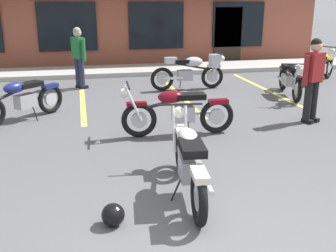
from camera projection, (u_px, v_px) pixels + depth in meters
name	position (u px, v px, depth m)	size (l,w,h in m)	color
ground_plane	(161.00, 147.00, 6.86)	(80.00, 80.00, 0.00)	#515154
sidewalk_kerb	(118.00, 71.00, 13.78)	(22.00, 1.80, 0.14)	#A8A59E
brick_storefront_building	(107.00, 13.00, 17.02)	(16.10, 6.00, 3.63)	brown
painted_stall_lines	(132.00, 96.00, 10.44)	(7.58, 4.80, 0.01)	#DBCC4C
motorcycle_foreground_classic	(189.00, 160.00, 5.09)	(0.69, 2.11, 0.98)	black
motorcycle_red_sportbike	(321.00, 67.00, 12.12)	(1.76, 1.53, 0.98)	black
motorcycle_black_cruiser	(21.00, 99.00, 8.19)	(1.67, 1.63, 0.98)	black
motorcycle_silver_naked	(192.00, 70.00, 11.11)	(2.11, 0.66, 0.98)	black
motorcycle_blue_standard	(290.00, 78.00, 10.32)	(0.86, 2.07, 0.98)	black
motorcycle_green_cafe_racer	(177.00, 111.00, 7.34)	(2.11, 0.66, 0.98)	black
person_in_black_shirt	(79.00, 54.00, 11.09)	(0.41, 0.57, 1.68)	black
person_near_building	(313.00, 76.00, 8.00)	(0.59, 0.39, 1.68)	black
helmet_on_pavement	(113.00, 215.00, 4.45)	(0.26, 0.26, 0.26)	black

